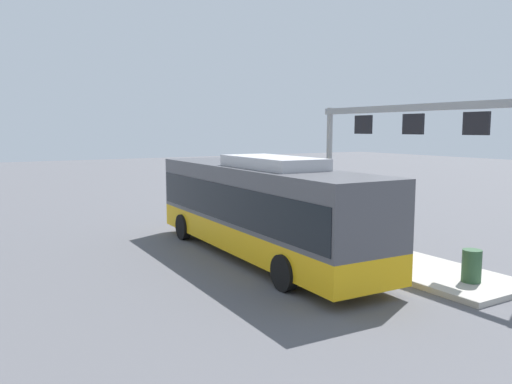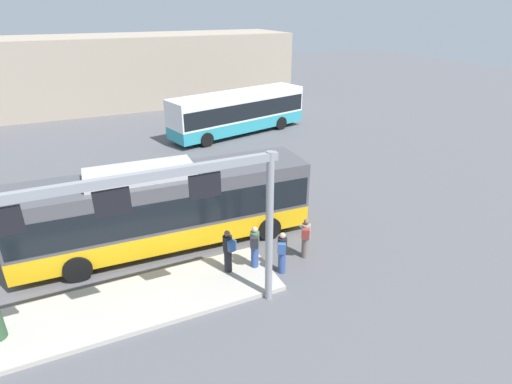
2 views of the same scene
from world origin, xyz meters
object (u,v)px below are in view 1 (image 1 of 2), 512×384
object	(u,v)px
person_waiting_far	(305,213)
trash_bin	(472,266)
bus_main	(259,205)
person_boarding	(294,210)
person_waiting_near	(267,207)
person_waiting_mid	(293,210)

from	to	relation	value
person_waiting_far	trash_bin	xyz separation A→B (m)	(-7.32, -0.22, -0.44)
bus_main	person_waiting_far	size ratio (longest dim) A/B	6.92
person_boarding	person_waiting_near	world-z (taller)	person_boarding
person_waiting_far	trash_bin	size ratio (longest dim) A/B	1.86
bus_main	person_waiting_far	world-z (taller)	bus_main
person_waiting_far	trash_bin	world-z (taller)	person_waiting_far
person_waiting_far	trash_bin	distance (m)	7.33
person_boarding	bus_main	bearing A→B (deg)	65.01
person_waiting_near	trash_bin	world-z (taller)	person_waiting_near
bus_main	person_waiting_mid	size ratio (longest dim) A/B	6.92
person_boarding	person_waiting_near	xyz separation A→B (m)	(2.13, -0.04, -0.16)
person_boarding	person_waiting_mid	size ratio (longest dim) A/B	1.00
person_boarding	person_waiting_near	bearing A→B (deg)	-63.31
person_waiting_mid	person_boarding	bearing A→B (deg)	89.08
person_waiting_mid	person_waiting_far	size ratio (longest dim) A/B	1.00
person_waiting_near	trash_bin	bearing A→B (deg)	123.04
bus_main	person_waiting_far	bearing A→B (deg)	-62.44
person_waiting_near	trash_bin	size ratio (longest dim) A/B	1.86
person_boarding	person_waiting_mid	xyz separation A→B (m)	(0.84, -0.54, -0.16)
person_boarding	person_waiting_near	size ratio (longest dim) A/B	1.00
person_waiting_mid	person_waiting_far	xyz separation A→B (m)	(-1.80, 0.69, 0.16)
person_boarding	person_waiting_mid	world-z (taller)	person_boarding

